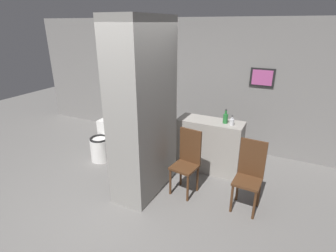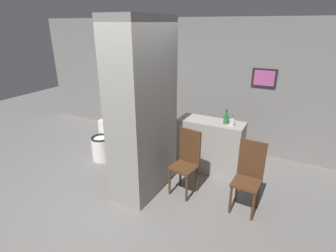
# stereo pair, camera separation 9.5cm
# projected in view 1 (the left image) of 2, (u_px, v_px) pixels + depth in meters

# --- Properties ---
(ground_plane) EXTENTS (14.00, 14.00, 0.00)m
(ground_plane) POSITION_uv_depth(u_px,v_px,m) (118.00, 204.00, 3.86)
(ground_plane) COLOR slate
(wall_back) EXTENTS (8.00, 0.09, 2.60)m
(wall_back) POSITION_uv_depth(u_px,v_px,m) (187.00, 83.00, 5.58)
(wall_back) COLOR gray
(wall_back) RESTS_ON ground_plane
(pillar_center) EXTENTS (0.56, 1.17, 2.60)m
(pillar_center) POSITION_uv_depth(u_px,v_px,m) (144.00, 110.00, 3.82)
(pillar_center) COLOR gray
(pillar_center) RESTS_ON ground_plane
(counter_shelf) EXTENTS (1.13, 0.44, 0.93)m
(counter_shelf) POSITION_uv_depth(u_px,v_px,m) (209.00, 145.00, 4.64)
(counter_shelf) COLOR gray
(counter_shelf) RESTS_ON ground_plane
(toilet) EXTENTS (0.38, 0.54, 0.73)m
(toilet) POSITION_uv_depth(u_px,v_px,m) (102.00, 144.00, 5.06)
(toilet) COLOR white
(toilet) RESTS_ON ground_plane
(chair_near_pillar) EXTENTS (0.41, 0.41, 1.02)m
(chair_near_pillar) POSITION_uv_depth(u_px,v_px,m) (187.00, 160.00, 3.99)
(chair_near_pillar) COLOR #4C2D19
(chair_near_pillar) RESTS_ON ground_plane
(chair_by_doorway) EXTENTS (0.38, 0.38, 1.02)m
(chair_by_doorway) POSITION_uv_depth(u_px,v_px,m) (249.00, 173.00, 3.63)
(chair_by_doorway) COLOR #4C2D19
(chair_by_doorway) RESTS_ON ground_plane
(bicycle) EXTENTS (1.74, 0.42, 0.72)m
(bicycle) POSITION_uv_depth(u_px,v_px,m) (147.00, 140.00, 5.15)
(bicycle) COLOR black
(bicycle) RESTS_ON ground_plane
(bottle_tall) EXTENTS (0.08, 0.08, 0.25)m
(bottle_tall) POSITION_uv_depth(u_px,v_px,m) (225.00, 118.00, 4.33)
(bottle_tall) COLOR #267233
(bottle_tall) RESTS_ON counter_shelf
(bottle_short) EXTENTS (0.07, 0.07, 0.17)m
(bottle_short) POSITION_uv_depth(u_px,v_px,m) (232.00, 122.00, 4.26)
(bottle_short) COLOR silver
(bottle_short) RESTS_ON counter_shelf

